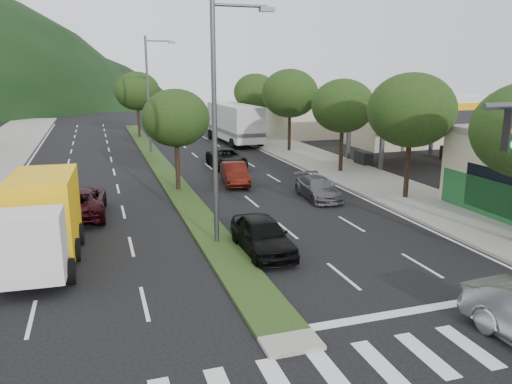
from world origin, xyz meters
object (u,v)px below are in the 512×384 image
object	(u,v)px
tree_med_near	(176,118)
box_truck	(42,223)
car_queue_b	(318,188)
tree_r_e	(255,92)
tree_med_far	(137,91)
car_queue_c	(235,174)
tree_r_c	(343,106)
car_queue_a	(262,235)
motorhome	(234,123)
streetlight_mid	(150,89)
car_queue_d	(227,158)
suv_maroon	(79,202)
streetlight_near	(219,111)
tree_r_d	(290,93)
tree_r_b	(411,110)

from	to	relation	value
tree_med_near	box_truck	world-z (taller)	tree_med_near
box_truck	car_queue_b	bearing A→B (deg)	-155.16
tree_r_e	tree_med_far	world-z (taller)	tree_med_far
car_queue_c	box_truck	world-z (taller)	box_truck
tree_r_c	car_queue_a	xyz separation A→B (m)	(-10.50, -13.61, -4.00)
box_truck	motorhome	world-z (taller)	motorhome
car_queue_c	motorhome	world-z (taller)	motorhome
streetlight_mid	car_queue_d	distance (m)	10.80
tree_r_c	car_queue_a	distance (m)	17.65
tree_r_c	car_queue_d	distance (m)	9.46
streetlight_mid	motorhome	distance (m)	10.04
car_queue_c	motorhome	size ratio (longest dim) A/B	0.41
tree_med_near	motorhome	size ratio (longest dim) A/B	0.59
suv_maroon	car_queue_a	world-z (taller)	suv_maroon
motorhome	car_queue_d	bearing A→B (deg)	-110.74
tree_med_near	streetlight_mid	world-z (taller)	streetlight_mid
tree_r_e	motorhome	world-z (taller)	tree_r_e
tree_r_c	box_truck	distance (m)	22.43
suv_maroon	car_queue_a	bearing A→B (deg)	134.95
car_queue_a	car_queue_d	bearing A→B (deg)	79.16
tree_med_near	car_queue_c	distance (m)	5.35
tree_r_e	streetlight_near	distance (m)	34.11
car_queue_b	streetlight_near	bearing A→B (deg)	-137.99
car_queue_a	car_queue_c	size ratio (longest dim) A/B	1.04
car_queue_a	car_queue_c	world-z (taller)	car_queue_a
suv_maroon	car_queue_a	size ratio (longest dim) A/B	1.25
tree_r_d	car_queue_b	xyz separation A→B (m)	(-4.68, -16.29, -4.56)
tree_med_near	box_truck	size ratio (longest dim) A/B	0.90
tree_r_e	motorhome	size ratio (longest dim) A/B	0.66
tree_r_b	tree_med_near	distance (m)	13.43
streetlight_near	car_queue_d	distance (m)	17.79
streetlight_near	suv_maroon	distance (m)	9.69
car_queue_a	motorhome	distance (m)	31.35
car_queue_a	tree_r_b	bearing A→B (deg)	27.39
tree_r_d	tree_r_e	world-z (taller)	tree_r_d
tree_r_c	motorhome	bearing A→B (deg)	100.83
streetlight_near	motorhome	distance (m)	30.31
tree_r_b	streetlight_near	bearing A→B (deg)	-161.27
tree_med_far	car_queue_b	xyz separation A→B (m)	(7.32, -30.29, -4.39)
tree_r_b	box_truck	bearing A→B (deg)	-168.28
streetlight_mid	car_queue_c	xyz separation A→B (m)	(3.56, -14.29, -4.89)
car_queue_b	car_queue_c	distance (m)	6.14
streetlight_near	car_queue_c	xyz separation A→B (m)	(3.56, 10.71, -4.89)
car_queue_c	car_queue_d	xyz separation A→B (m)	(0.97, 5.79, 0.01)
tree_med_far	tree_r_c	bearing A→B (deg)	-63.43
streetlight_mid	car_queue_a	bearing A→B (deg)	-87.21
tree_med_far	motorhome	distance (m)	11.69
car_queue_b	car_queue_c	bearing A→B (deg)	128.68
car_queue_a	box_truck	size ratio (longest dim) A/B	0.65
streetlight_mid	car_queue_d	bearing A→B (deg)	-61.96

